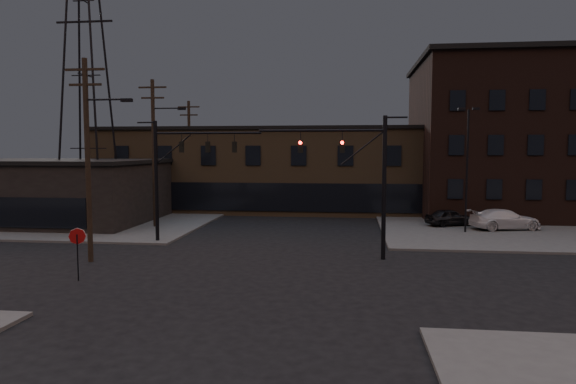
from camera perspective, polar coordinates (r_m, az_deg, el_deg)
The scene contains 18 objects.
ground at distance 25.46m, azimuth -3.79°, elevation -9.22°, with size 140.00×140.00×0.00m, color black.
sidewalk_ne at distance 49.81m, azimuth 27.31°, elevation -2.79°, with size 30.00×30.00×0.15m, color #474744.
sidewalk_nw at distance 53.72m, azimuth -22.86°, elevation -2.12°, with size 30.00×30.00×0.15m, color #474744.
building_row at distance 52.52m, azimuth 1.86°, elevation 2.40°, with size 40.00×12.00×8.00m, color brown.
building_right at distance 53.21m, azimuth 26.09°, elevation 5.18°, with size 22.00×16.00×14.00m, color black.
building_left at distance 47.34m, azimuth -24.45°, elevation -0.10°, with size 16.00×12.00×5.00m, color black.
traffic_signal_near at distance 28.81m, azimuth 8.39°, elevation 2.29°, with size 7.12×0.24×8.00m.
traffic_signal_far at distance 34.22m, azimuth -12.45°, elevation 2.74°, with size 7.12×0.24×8.00m.
stop_sign at distance 25.96m, azimuth -22.36°, elevation -5.14°, with size 0.72×0.33×2.48m.
utility_pole_near at distance 29.79m, azimuth -21.28°, elevation 3.90°, with size 3.70×0.28×11.00m.
utility_pole_mid at distance 41.13m, azimuth -14.61°, elevation 4.57°, with size 3.70×0.28×11.50m.
utility_pole_far at distance 52.79m, azimuth -10.90°, elevation 4.26°, with size 2.20×0.28×11.00m.
transmission_tower at distance 48.36m, azimuth -21.54°, elevation 11.97°, with size 7.00×7.00×25.00m, color black, non-canonical shape.
lot_light_a at distance 39.19m, azimuth 19.30°, elevation 3.55°, with size 1.50×0.28×9.14m.
lot_light_b at distance 45.61m, azimuth 25.34°, elevation 3.49°, with size 1.50×0.28×9.14m.
parked_car_lot_a at distance 42.49m, azimuth 17.56°, elevation -2.69°, with size 1.56×3.88×1.32m, color black.
parked_car_lot_b at distance 41.89m, azimuth 22.95°, elevation -2.81°, with size 2.12×5.22×1.51m, color silver.
car_crossing at distance 50.07m, azimuth -1.17°, elevation -1.34°, with size 1.78×5.11×1.68m, color black.
Camera 1 is at (4.61, -24.28, 6.13)m, focal length 32.00 mm.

